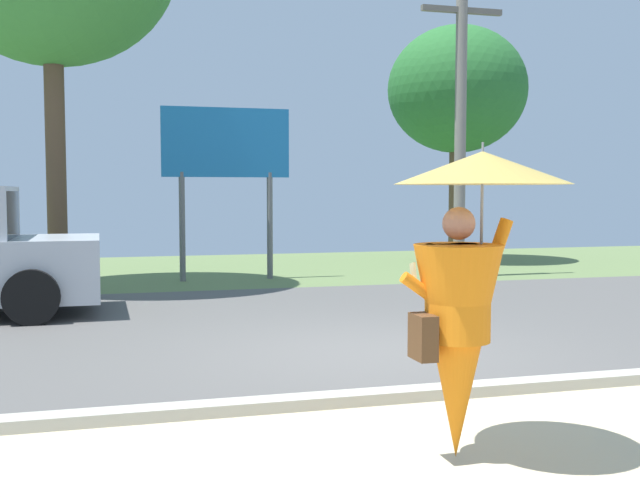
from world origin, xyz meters
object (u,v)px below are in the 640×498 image
Objects in this scene: utility_pole at (460,123)px; tree_center_back at (457,91)px; monk_pedestrian at (465,285)px; roadside_billboard at (226,155)px.

tree_center_back is at bearing 65.57° from utility_pole.
monk_pedestrian is 0.35× the size of tree_center_back.
utility_pole reaches higher than monk_pedestrian.
utility_pole is 4.94m from roadside_billboard.
utility_pole reaches higher than tree_center_back.
monk_pedestrian is 11.68m from utility_pole.
utility_pole is 1.02× the size of tree_center_back.
roadside_billboard is 7.19m from tree_center_back.
roadside_billboard is (-4.83, 0.75, -0.70)m from utility_pole.
tree_center_back is at bearing 22.86° from roadside_billboard.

